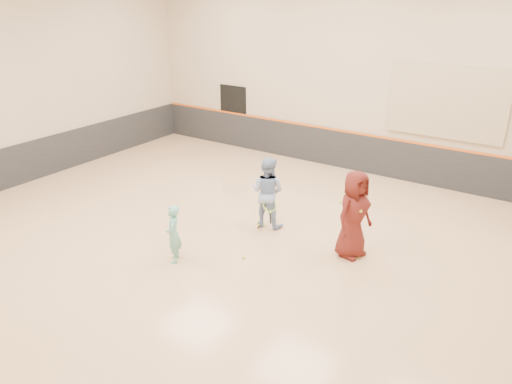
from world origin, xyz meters
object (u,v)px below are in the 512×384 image
Objects in this scene: spare_racket at (262,222)px; instructor at (267,192)px; girl at (174,234)px; young_man at (354,214)px.

instructor is at bearing 31.80° from spare_racket.
young_man is (3.01, 2.34, 0.33)m from girl.
young_man is at bearing 91.29° from girl.
instructor reaches higher than girl.
young_man is at bearing 168.48° from instructor.
instructor is 0.83m from spare_racket.
instructor is 2.95× the size of spare_racket.
instructor is at bearing 128.39° from girl.
girl reaches higher than spare_racket.
girl is at bearing -103.00° from spare_racket.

